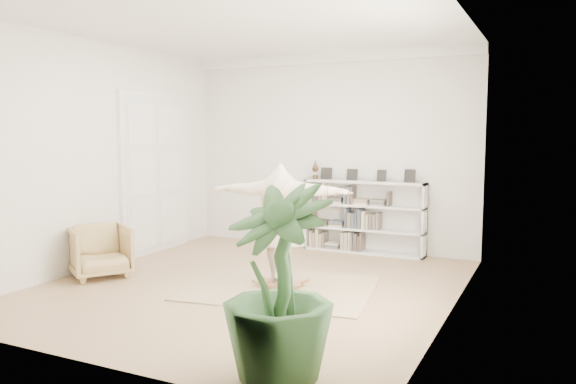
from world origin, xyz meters
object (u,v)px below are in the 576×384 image
object	(u,v)px
houseplant	(278,284)
rocker_board	(281,284)
bookshelf	(364,218)
armchair	(100,251)
person	(281,220)

from	to	relation	value
houseplant	rocker_board	bearing A→B (deg)	115.96
houseplant	bookshelf	bearing A→B (deg)	100.31
armchair	person	world-z (taller)	person
rocker_board	houseplant	size ratio (longest dim) A/B	0.33
armchair	person	bearing A→B (deg)	-44.83
rocker_board	person	world-z (taller)	person
bookshelf	rocker_board	distance (m)	2.83
armchair	person	xyz separation A→B (m)	(2.75, 0.58, 0.57)
armchair	person	size ratio (longest dim) A/B	0.42
person	rocker_board	bearing A→B (deg)	-12.10
houseplant	person	bearing A→B (deg)	115.96
bookshelf	rocker_board	size ratio (longest dim) A/B	3.92
person	houseplant	world-z (taller)	person
armchair	rocker_board	xyz separation A→B (m)	(2.75, 0.58, -0.32)
rocker_board	person	size ratio (longest dim) A/B	0.28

